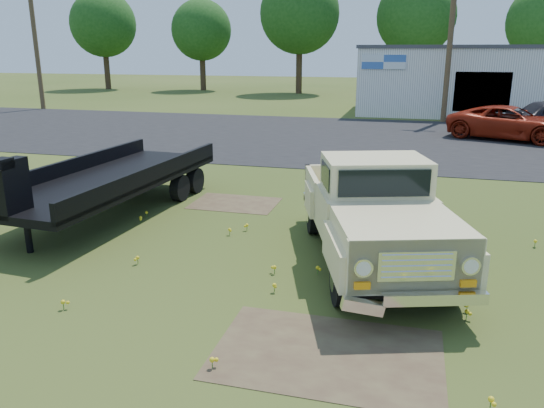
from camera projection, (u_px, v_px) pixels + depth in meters
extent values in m
plane|color=#314315|center=(275.00, 260.00, 10.20)|extent=(140.00, 140.00, 0.00)
cube|color=black|center=(358.00, 138.00, 24.11)|extent=(90.00, 14.00, 0.02)
cube|color=#4A3627|center=(327.00, 354.00, 7.05)|extent=(3.00, 2.00, 0.01)
cube|color=#4A3627|center=(235.00, 203.00, 13.94)|extent=(2.20, 1.60, 0.01)
cube|color=#BBBCB7|center=(476.00, 81.00, 33.21)|extent=(14.00, 8.00, 4.00)
cube|color=#3F3F44|center=(479.00, 47.00, 32.63)|extent=(14.20, 8.20, 0.20)
cube|color=black|center=(482.00, 92.00, 29.65)|extent=(3.00, 0.10, 2.20)
cube|color=silver|center=(384.00, 62.00, 30.47)|extent=(2.50, 0.08, 0.80)
cylinder|color=#4A3922|center=(35.00, 40.00, 34.76)|extent=(0.30, 0.30, 9.00)
cylinder|color=#4A3922|center=(450.00, 38.00, 28.36)|extent=(0.30, 0.30, 9.00)
cylinder|color=#3D2C1B|center=(107.00, 71.00, 53.70)|extent=(0.56, 0.56, 3.60)
sphere|color=#174413|center=(103.00, 24.00, 52.43)|extent=(6.40, 6.40, 6.40)
cylinder|color=#3D2C1B|center=(203.00, 73.00, 52.21)|extent=(0.56, 0.56, 3.24)
sphere|color=#174413|center=(201.00, 30.00, 51.07)|extent=(5.76, 5.76, 5.76)
cylinder|color=#3D2C1B|center=(299.00, 71.00, 48.26)|extent=(0.56, 0.56, 3.96)
sphere|color=#174413|center=(300.00, 13.00, 46.86)|extent=(7.04, 7.04, 7.04)
cylinder|color=#3D2C1B|center=(412.00, 73.00, 46.75)|extent=(0.56, 0.56, 3.78)
sphere|color=#174413|center=(416.00, 16.00, 45.41)|extent=(6.72, 6.72, 6.72)
cylinder|color=#3D2C1B|center=(539.00, 77.00, 42.94)|extent=(0.56, 0.56, 3.42)
imported|color=maroon|center=(510.00, 123.00, 23.58)|extent=(5.80, 4.14, 1.47)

